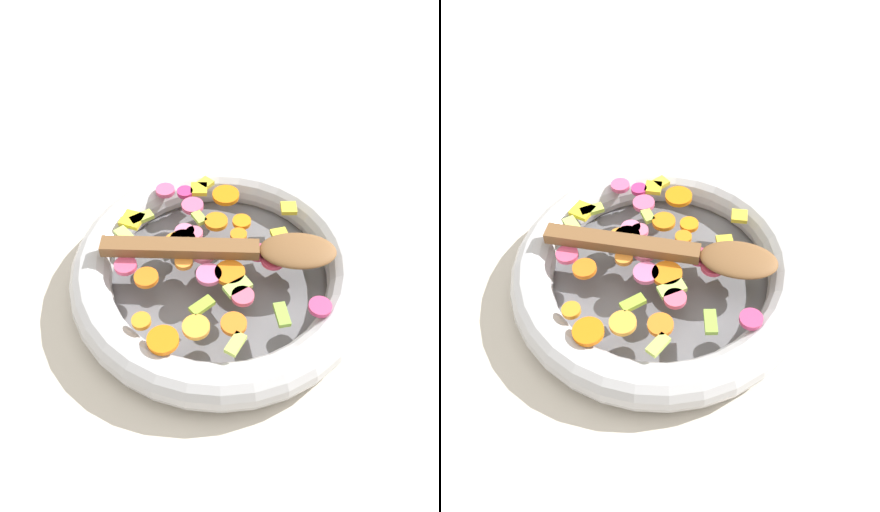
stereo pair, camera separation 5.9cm
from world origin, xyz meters
TOP-DOWN VIEW (x-y plane):
  - ground_plane at (0.00, 0.00)m, footprint 4.00×4.00m
  - skillet at (0.00, 0.00)m, footprint 0.36×0.36m
  - chopped_vegetables at (-0.01, 0.01)m, footprint 0.25×0.28m
  - wooden_spoon at (0.03, -0.01)m, footprint 0.27×0.15m

SIDE VIEW (x-z plane):
  - ground_plane at x=0.00m, z-range 0.00..0.00m
  - skillet at x=0.00m, z-range 0.00..0.05m
  - chopped_vegetables at x=-0.01m, z-range 0.05..0.06m
  - wooden_spoon at x=0.03m, z-range 0.06..0.07m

